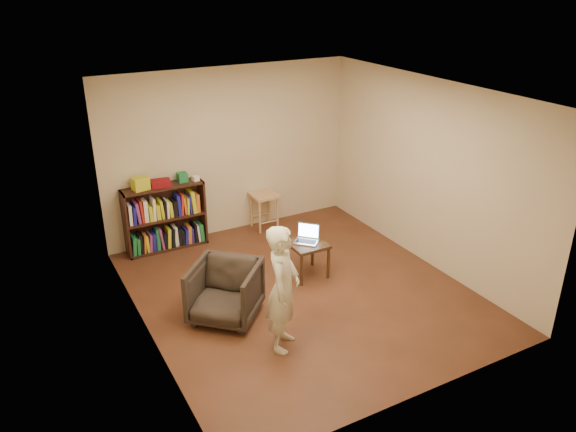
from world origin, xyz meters
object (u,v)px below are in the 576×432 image
bookshelf (165,221)px  armchair (225,292)px  side_table (307,248)px  laptop (307,237)px  stool (264,201)px  person (283,289)px

bookshelf → armchair: size_ratio=1.53×
side_table → bookshelf: bearing=129.4°
side_table → laptop: bearing=65.0°
bookshelf → stool: (1.62, -0.06, 0.03)m
bookshelf → person: size_ratio=0.82×
stool → person: person is taller
armchair → person: person is taller
person → armchair: bearing=63.9°
stool → armchair: 2.63m
bookshelf → side_table: size_ratio=2.44×
side_table → person: size_ratio=0.34×
armchair → laptop: laptop is taller
stool → armchair: size_ratio=0.75×
stool → bookshelf: bearing=177.7°
side_table → person: person is taller
stool → laptop: 1.64m
laptop → person: bearing=-83.8°
laptop → armchair: bearing=-115.7°
laptop → side_table: bearing=-69.4°
armchair → person: size_ratio=0.53×
armchair → side_table: bearing=60.3°
armchair → person: (0.35, -0.82, 0.38)m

